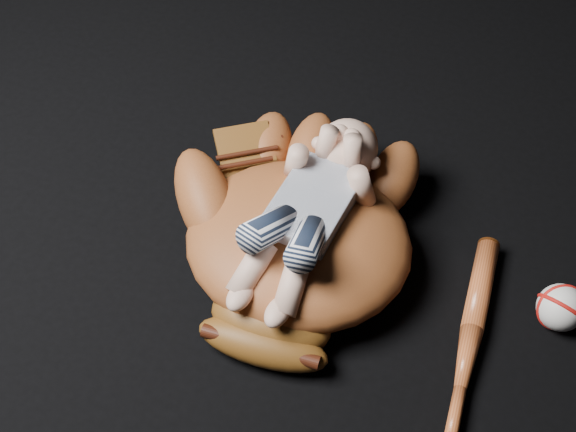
{
  "coord_description": "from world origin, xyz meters",
  "views": [
    {
      "loc": [
        0.24,
        -0.71,
        1.1
      ],
      "look_at": [
        -0.05,
        0.06,
        0.09
      ],
      "focal_mm": 50.0,
      "sensor_mm": 36.0,
      "label": 1
    }
  ],
  "objects_px": {
    "newborn_baby": "(304,214)",
    "baseball_bat": "(470,342)",
    "baseball": "(561,308)",
    "baseball_glove": "(298,235)"
  },
  "relations": [
    {
      "from": "newborn_baby",
      "to": "baseball_bat",
      "type": "distance_m",
      "value": 0.32
    },
    {
      "from": "baseball_bat",
      "to": "baseball",
      "type": "distance_m",
      "value": 0.16
    },
    {
      "from": "newborn_baby",
      "to": "baseball",
      "type": "xyz_separation_m",
      "value": [
        0.41,
        0.05,
        -0.1
      ]
    },
    {
      "from": "baseball_glove",
      "to": "baseball_bat",
      "type": "bearing_deg",
      "value": -13.41
    },
    {
      "from": "baseball_glove",
      "to": "baseball_bat",
      "type": "relative_size",
      "value": 1.34
    },
    {
      "from": "baseball",
      "to": "baseball_bat",
      "type": "bearing_deg",
      "value": -140.05
    },
    {
      "from": "baseball_bat",
      "to": "baseball_glove",
      "type": "bearing_deg",
      "value": 169.75
    },
    {
      "from": "newborn_baby",
      "to": "baseball",
      "type": "bearing_deg",
      "value": 11.67
    },
    {
      "from": "newborn_baby",
      "to": "baseball_bat",
      "type": "bearing_deg",
      "value": -5.02
    },
    {
      "from": "baseball_glove",
      "to": "baseball",
      "type": "bearing_deg",
      "value": 2.88
    }
  ]
}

